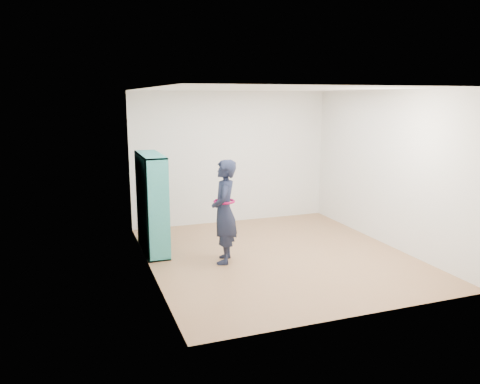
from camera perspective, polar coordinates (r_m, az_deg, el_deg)
name	(u,v)px	position (r m, az deg, el deg)	size (l,w,h in m)	color
floor	(277,255)	(7.56, 4.56, -7.70)	(4.50, 4.50, 0.00)	#976B45
ceiling	(280,89)	(7.14, 4.90, 12.42)	(4.50, 4.50, 0.00)	white
wall_left	(148,183)	(6.67, -11.12, 1.09)	(0.02, 4.50, 2.60)	white
wall_right	(387,169)	(8.26, 17.47, 2.75)	(0.02, 4.50, 2.60)	white
wall_back	(232,158)	(9.31, -1.02, 4.21)	(4.00, 0.02, 2.60)	white
wall_front	(363,207)	(5.31, 14.80, -1.72)	(4.00, 0.02, 2.60)	white
bookshelf	(150,204)	(7.70, -10.88, -1.47)	(0.35, 1.20, 1.60)	teal
person	(224,212)	(7.04, -1.93, -2.40)	(0.56, 0.67, 1.58)	black
smartphone	(214,204)	(7.11, -3.13, -1.41)	(0.04, 0.09, 0.12)	silver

